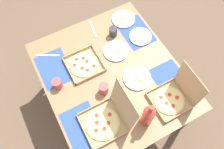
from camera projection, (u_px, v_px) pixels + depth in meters
name	position (u px, v px, depth m)	size (l,w,h in m)	color
ground_plane	(112.00, 103.00, 2.58)	(6.00, 6.00, 0.00)	brown
dining_table	(112.00, 80.00, 2.02)	(1.30, 1.13, 0.74)	#3F3328
placemat_near_left	(54.00, 68.00, 1.95)	(0.36, 0.26, 0.00)	#2D4C9E
placemat_near_right	(83.00, 127.00, 1.72)	(0.36, 0.26, 0.00)	#2D4C9E
placemat_far_left	(136.00, 32.00, 2.13)	(0.36, 0.26, 0.00)	#2D4C9E
placemat_far_right	(171.00, 81.00, 1.90)	(0.36, 0.26, 0.00)	#2D4C9E
pizza_box_corner_right	(174.00, 97.00, 1.78)	(0.28, 0.29, 0.32)	tan
pizza_box_center	(107.00, 119.00, 1.69)	(0.31, 0.36, 0.34)	tan
pizza_box_corner_left	(84.00, 65.00, 1.96)	(0.29, 0.29, 0.04)	tan
plate_middle	(124.00, 19.00, 2.19)	(0.23, 0.23, 0.03)	white
plate_near_left	(137.00, 78.00, 1.90)	(0.24, 0.24, 0.03)	white
plate_far_right	(116.00, 51.00, 2.02)	(0.23, 0.23, 0.03)	white
plate_near_right	(140.00, 37.00, 2.10)	(0.21, 0.21, 0.02)	white
soda_bottle	(148.00, 116.00, 1.62)	(0.09, 0.09, 0.32)	#B2382D
cup_clear_left	(104.00, 89.00, 1.81)	(0.08, 0.08, 0.10)	#BF4742
cup_red	(113.00, 32.00, 2.07)	(0.08, 0.08, 0.09)	#333338
cup_dark	(57.00, 84.00, 1.84)	(0.08, 0.08, 0.09)	#BF4742
knife_by_far_right	(93.00, 29.00, 2.14)	(0.21, 0.02, 0.01)	#B7B7BC
knife_by_near_right	(48.00, 55.00, 2.01)	(0.21, 0.02, 0.01)	#B7B7BC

